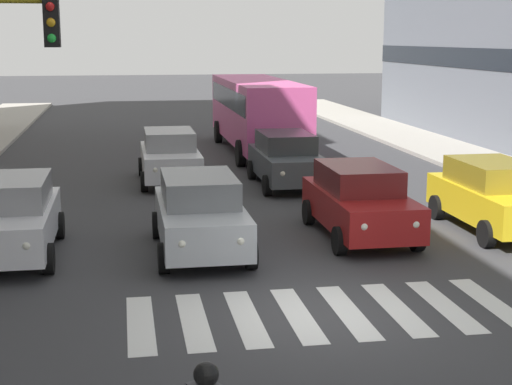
% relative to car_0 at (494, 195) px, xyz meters
% --- Properties ---
extents(ground_plane, '(180.00, 180.00, 0.00)m').
position_rel_car_0_xyz_m(ground_plane, '(5.68, 5.09, -0.89)').
color(ground_plane, '#38383A').
extents(crosswalk_markings, '(6.75, 2.80, 0.01)m').
position_rel_car_0_xyz_m(crosswalk_markings, '(5.68, 5.09, -0.88)').
color(crosswalk_markings, silver).
rests_on(crosswalk_markings, ground_plane).
extents(car_0, '(2.02, 4.44, 1.72)m').
position_rel_car_0_xyz_m(car_0, '(0.00, 0.00, 0.00)').
color(car_0, gold).
rests_on(car_0, ground_plane).
extents(car_1, '(2.02, 4.44, 1.72)m').
position_rel_car_0_xyz_m(car_1, '(3.48, 0.03, 0.00)').
color(car_1, maroon).
rests_on(car_1, ground_plane).
extents(car_2, '(2.02, 4.44, 1.72)m').
position_rel_car_0_xyz_m(car_2, '(7.39, 0.77, 0.00)').
color(car_2, '#B2B7BC').
rests_on(car_2, ground_plane).
extents(car_3, '(2.02, 4.44, 1.72)m').
position_rel_car_0_xyz_m(car_3, '(11.49, 0.42, 0.00)').
color(car_3, silver).
rests_on(car_3, ground_plane).
extents(car_row2_0, '(2.02, 4.44, 1.72)m').
position_rel_car_0_xyz_m(car_row2_0, '(7.52, -7.98, 0.00)').
color(car_row2_0, silver).
rests_on(car_row2_0, ground_plane).
extents(car_row2_1, '(2.02, 4.44, 1.72)m').
position_rel_car_0_xyz_m(car_row2_1, '(3.86, -6.70, 0.00)').
color(car_row2_1, '#474C51').
rests_on(car_row2_1, ground_plane).
extents(bus_behind_traffic, '(2.78, 10.50, 3.00)m').
position_rel_car_0_xyz_m(bus_behind_traffic, '(3.48, -14.47, 0.97)').
color(bus_behind_traffic, '#DB5193').
rests_on(bus_behind_traffic, ground_plane).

